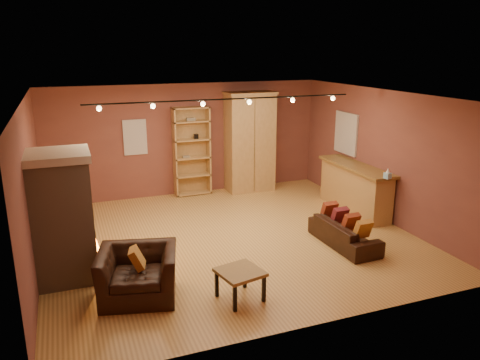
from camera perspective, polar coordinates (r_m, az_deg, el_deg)
name	(u,v)px	position (r m, az deg, el deg)	size (l,w,h in m)	color
floor	(231,238)	(9.36, -1.12, -7.09)	(7.00, 7.00, 0.00)	#AF813E
ceiling	(230,96)	(8.66, -1.22, 10.22)	(7.00, 7.00, 0.00)	brown
back_wall	(187,140)	(11.94, -6.46, 4.92)	(7.00, 0.02, 2.80)	brown
left_wall	(31,189)	(8.45, -24.13, -1.03)	(0.02, 6.50, 2.80)	brown
right_wall	(383,155)	(10.58, 17.00, 2.89)	(0.02, 6.50, 2.80)	brown
fireplace	(63,217)	(7.95, -20.75, -4.23)	(1.01, 0.98, 2.12)	tan
back_window	(135,137)	(11.65, -12.68, 5.11)	(0.56, 0.04, 0.86)	beige
bookcase	(191,150)	(11.90, -5.98, 3.62)	(0.92, 0.36, 2.24)	tan
armoire	(250,142)	(12.14, 1.19, 4.68)	(1.26, 0.72, 2.57)	tan
bar_counter	(355,188)	(11.01, 13.81, -0.94)	(0.61, 2.27, 1.09)	tan
tissue_box	(388,174)	(9.92, 17.56, 0.68)	(0.15, 0.15, 0.23)	#96D5F0
right_window	(346,133)	(11.62, 12.80, 5.58)	(0.05, 0.90, 1.00)	beige
loveseat	(344,228)	(9.15, 12.62, -5.77)	(0.51, 1.64, 0.71)	black
armchair	(138,266)	(7.27, -12.39, -10.19)	(1.30, 1.01, 1.01)	black
coffee_table	(240,275)	(7.09, 0.00, -11.48)	(0.73, 0.73, 0.46)	olive
track_rail	(226,101)	(8.86, -1.66, 9.61)	(5.20, 0.09, 0.13)	black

